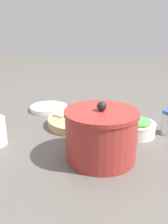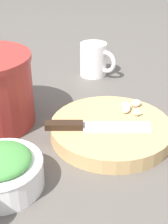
{
  "view_description": "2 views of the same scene",
  "coord_description": "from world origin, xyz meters",
  "views": [
    {
      "loc": [
        -0.06,
        0.9,
        0.39
      ],
      "look_at": [
        0.05,
        0.02,
        0.08
      ],
      "focal_mm": 40.0,
      "sensor_mm": 36.0,
      "label": 1
    },
    {
      "loc": [
        -0.4,
        -0.3,
        0.36
      ],
      "look_at": [
        0.03,
        -0.01,
        0.07
      ],
      "focal_mm": 50.0,
      "sensor_mm": 36.0,
      "label": 2
    }
  ],
  "objects": [
    {
      "name": "coffee_mug",
      "position": [
        0.34,
        0.16,
        0.05
      ],
      "size": [
        0.08,
        0.12,
        0.1
      ],
      "color": "white",
      "rests_on": "ground_plane"
    },
    {
      "name": "chef_knife",
      "position": [
        0.04,
        -0.02,
        0.03
      ],
      "size": [
        0.14,
        0.19,
        0.01
      ],
      "rotation": [
        0.0,
        0.0,
        3.74
      ],
      "color": "black",
      "rests_on": "cutting_board"
    },
    {
      "name": "cutting_board",
      "position": [
        0.08,
        -0.05,
        0.02
      ],
      "size": [
        0.25,
        0.25,
        0.03
      ],
      "color": "tan",
      "rests_on": "ground_plane"
    },
    {
      "name": "herb_bowl",
      "position": [
        -0.15,
        0.03,
        0.03
      ],
      "size": [
        0.14,
        0.14,
        0.07
      ],
      "color": "white",
      "rests_on": "ground_plane"
    },
    {
      "name": "ground_plane",
      "position": [
        0.0,
        0.0,
        0.0
      ],
      "size": [
        5.0,
        5.0,
        0.0
      ],
      "primitive_type": "plane",
      "color": "#56514C"
    },
    {
      "name": "garlic_cloves",
      "position": [
        0.15,
        -0.06,
        0.04
      ],
      "size": [
        0.06,
        0.06,
        0.02
      ],
      "color": "silver",
      "rests_on": "cutting_board"
    }
  ]
}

